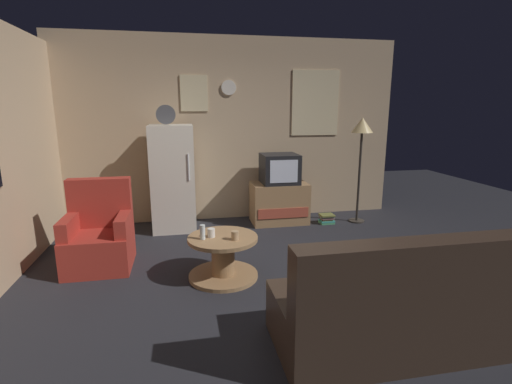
{
  "coord_description": "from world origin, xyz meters",
  "views": [
    {
      "loc": [
        -0.76,
        -3.41,
        1.75
      ],
      "look_at": [
        0.08,
        0.9,
        0.75
      ],
      "focal_mm": 26.45,
      "sensor_mm": 36.0,
      "label": 1
    }
  ],
  "objects_px": {
    "fridge": "(173,178)",
    "couch": "(394,309)",
    "mug_ceramic_white": "(211,233)",
    "coffee_table": "(223,257)",
    "book_stack": "(327,219)",
    "wine_glass": "(203,232)",
    "mug_ceramic_tan": "(235,235)",
    "tv_stand": "(279,203)",
    "crt_tv": "(280,169)",
    "armchair": "(99,237)",
    "standing_lamp": "(362,133)"
  },
  "relations": [
    {
      "from": "coffee_table",
      "to": "couch",
      "type": "xyz_separation_m",
      "value": [
        1.1,
        -1.42,
        0.09
      ]
    },
    {
      "from": "coffee_table",
      "to": "mug_ceramic_tan",
      "type": "bearing_deg",
      "value": -46.54
    },
    {
      "from": "crt_tv",
      "to": "armchair",
      "type": "distance_m",
      "value": 2.69
    },
    {
      "from": "crt_tv",
      "to": "armchair",
      "type": "relative_size",
      "value": 0.56
    },
    {
      "from": "mug_ceramic_white",
      "to": "book_stack",
      "type": "relative_size",
      "value": 0.42
    },
    {
      "from": "mug_ceramic_tan",
      "to": "book_stack",
      "type": "relative_size",
      "value": 0.42
    },
    {
      "from": "armchair",
      "to": "book_stack",
      "type": "distance_m",
      "value": 3.23
    },
    {
      "from": "couch",
      "to": "book_stack",
      "type": "relative_size",
      "value": 7.89
    },
    {
      "from": "tv_stand",
      "to": "coffee_table",
      "type": "relative_size",
      "value": 1.17
    },
    {
      "from": "standing_lamp",
      "to": "book_stack",
      "type": "distance_m",
      "value": 1.38
    },
    {
      "from": "standing_lamp",
      "to": "mug_ceramic_tan",
      "type": "xyz_separation_m",
      "value": [
        -2.14,
        -1.68,
        -0.86
      ]
    },
    {
      "from": "couch",
      "to": "book_stack",
      "type": "height_order",
      "value": "couch"
    },
    {
      "from": "armchair",
      "to": "tv_stand",
      "type": "bearing_deg",
      "value": 26.79
    },
    {
      "from": "wine_glass",
      "to": "couch",
      "type": "distance_m",
      "value": 1.91
    },
    {
      "from": "mug_ceramic_white",
      "to": "coffee_table",
      "type": "bearing_deg",
      "value": -4.49
    },
    {
      "from": "mug_ceramic_tan",
      "to": "couch",
      "type": "distance_m",
      "value": 1.64
    },
    {
      "from": "coffee_table",
      "to": "standing_lamp",
      "type": "bearing_deg",
      "value": 34.84
    },
    {
      "from": "fridge",
      "to": "wine_glass",
      "type": "xyz_separation_m",
      "value": [
        0.31,
        -1.79,
        -0.23
      ]
    },
    {
      "from": "tv_stand",
      "to": "crt_tv",
      "type": "xyz_separation_m",
      "value": [
        -0.0,
        -0.0,
        0.53
      ]
    },
    {
      "from": "coffee_table",
      "to": "book_stack",
      "type": "bearing_deg",
      "value": 41.68
    },
    {
      "from": "standing_lamp",
      "to": "mug_ceramic_white",
      "type": "relative_size",
      "value": 17.67
    },
    {
      "from": "fridge",
      "to": "tv_stand",
      "type": "height_order",
      "value": "fridge"
    },
    {
      "from": "wine_glass",
      "to": "book_stack",
      "type": "distance_m",
      "value": 2.57
    },
    {
      "from": "tv_stand",
      "to": "armchair",
      "type": "bearing_deg",
      "value": -153.21
    },
    {
      "from": "couch",
      "to": "book_stack",
      "type": "bearing_deg",
      "value": 77.55
    },
    {
      "from": "coffee_table",
      "to": "mug_ceramic_white",
      "type": "height_order",
      "value": "mug_ceramic_white"
    },
    {
      "from": "armchair",
      "to": "coffee_table",
      "type": "bearing_deg",
      "value": -23.34
    },
    {
      "from": "mug_ceramic_white",
      "to": "crt_tv",
      "type": "bearing_deg",
      "value": 56.33
    },
    {
      "from": "coffee_table",
      "to": "mug_ceramic_white",
      "type": "bearing_deg",
      "value": 175.51
    },
    {
      "from": "fridge",
      "to": "mug_ceramic_white",
      "type": "xyz_separation_m",
      "value": [
        0.4,
        -1.74,
        -0.26
      ]
    },
    {
      "from": "fridge",
      "to": "mug_ceramic_tan",
      "type": "bearing_deg",
      "value": -71.37
    },
    {
      "from": "crt_tv",
      "to": "coffee_table",
      "type": "bearing_deg",
      "value": -120.86
    },
    {
      "from": "book_stack",
      "to": "wine_glass",
      "type": "bearing_deg",
      "value": -140.71
    },
    {
      "from": "crt_tv",
      "to": "standing_lamp",
      "type": "height_order",
      "value": "standing_lamp"
    },
    {
      "from": "fridge",
      "to": "couch",
      "type": "distance_m",
      "value": 3.58
    },
    {
      "from": "mug_ceramic_white",
      "to": "armchair",
      "type": "xyz_separation_m",
      "value": [
        -1.2,
        0.56,
        -0.16
      ]
    },
    {
      "from": "couch",
      "to": "fridge",
      "type": "bearing_deg",
      "value": 117.01
    },
    {
      "from": "fridge",
      "to": "tv_stand",
      "type": "bearing_deg",
      "value": 0.3
    },
    {
      "from": "standing_lamp",
      "to": "wine_glass",
      "type": "height_order",
      "value": "standing_lamp"
    },
    {
      "from": "wine_glass",
      "to": "couch",
      "type": "relative_size",
      "value": 0.09
    },
    {
      "from": "wine_glass",
      "to": "mug_ceramic_tan",
      "type": "bearing_deg",
      "value": -13.75
    },
    {
      "from": "coffee_table",
      "to": "mug_ceramic_tan",
      "type": "height_order",
      "value": "mug_ceramic_tan"
    },
    {
      "from": "fridge",
      "to": "mug_ceramic_white",
      "type": "bearing_deg",
      "value": -76.95
    },
    {
      "from": "fridge",
      "to": "wine_glass",
      "type": "relative_size",
      "value": 11.8
    },
    {
      "from": "book_stack",
      "to": "mug_ceramic_tan",
      "type": "bearing_deg",
      "value": -134.36
    },
    {
      "from": "coffee_table",
      "to": "mug_ceramic_white",
      "type": "distance_m",
      "value": 0.29
    },
    {
      "from": "mug_ceramic_white",
      "to": "mug_ceramic_tan",
      "type": "xyz_separation_m",
      "value": [
        0.23,
        -0.13,
        0.0
      ]
    },
    {
      "from": "tv_stand",
      "to": "crt_tv",
      "type": "relative_size",
      "value": 1.56
    },
    {
      "from": "tv_stand",
      "to": "coffee_table",
      "type": "distance_m",
      "value": 2.05
    },
    {
      "from": "fridge",
      "to": "wine_glass",
      "type": "bearing_deg",
      "value": -80.04
    }
  ]
}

